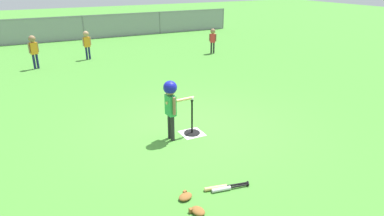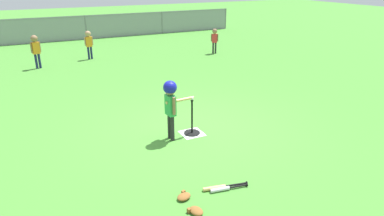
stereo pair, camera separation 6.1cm
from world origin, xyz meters
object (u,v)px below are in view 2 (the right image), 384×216
baseball_on_tee (192,98)px  fielder_near_right (215,38)px  fielder_deep_left (89,41)px  spare_bat_wood (219,187)px  batter_child (171,98)px  batting_tee (192,128)px  fielder_near_left (36,47)px  spare_bat_silver (224,189)px  glove_by_plate (184,196)px  glove_near_bats (196,211)px

baseball_on_tee → fielder_near_right: (4.14, 6.30, -0.11)m
fielder_deep_left → spare_bat_wood: bearing=-89.7°
batter_child → baseball_on_tee: bearing=4.8°
batting_tee → fielder_near_right: fielder_near_right is taller
fielder_near_left → batting_tee: bearing=-70.9°
fielder_near_right → spare_bat_silver: size_ratio=1.68×
batting_tee → fielder_deep_left: (-0.55, 7.52, 0.56)m
fielder_near_left → fielder_deep_left: size_ratio=1.06×
spare_bat_silver → spare_bat_wood: size_ratio=0.85×
batting_tee → batter_child: bearing=-175.2°
fielder_near_right → spare_bat_silver: (-4.59, -8.26, -0.61)m
glove_by_plate → glove_near_bats: same height
fielder_deep_left → glove_by_plate: 9.43m
batter_child → fielder_near_left: batter_child is taller
glove_by_plate → glove_near_bats: bearing=-88.8°
fielder_deep_left → baseball_on_tee: bearing=-85.9°
fielder_near_left → glove_near_bats: size_ratio=4.55×
batting_tee → glove_near_bats: 2.47m
batter_child → glove_by_plate: (-0.60, -1.83, -0.81)m
batter_child → glove_by_plate: bearing=-108.0°
batting_tee → spare_bat_silver: size_ratio=1.21×
batting_tee → fielder_deep_left: 7.56m
spare_bat_wood → glove_by_plate: bearing=177.8°
batting_tee → batter_child: batter_child is taller
fielder_near_left → glove_near_bats: bearing=-81.7°
glove_by_plate → batting_tee: bearing=60.5°
spare_bat_silver → glove_by_plate: bearing=171.8°
batting_tee → batter_child: 0.86m
batting_tee → baseball_on_tee: bearing=90.0°
fielder_near_right → glove_by_plate: fielder_near_right is taller
fielder_near_right → fielder_deep_left: bearing=165.5°
batting_tee → fielder_deep_left: fielder_deep_left is taller
batter_child → glove_by_plate: batter_child is taller
glove_near_bats → fielder_near_left: bearing=98.3°
batter_child → spare_bat_silver: 2.08m
baseball_on_tee → fielder_deep_left: (-0.55, 7.52, -0.07)m
glove_by_plate → baseball_on_tee: bearing=60.5°
baseball_on_tee → batter_child: size_ratio=0.06×
batter_child → fielder_deep_left: (-0.08, 7.56, -0.16)m
baseball_on_tee → glove_near_bats: baseball_on_tee is taller
fielder_deep_left → spare_bat_silver: bearing=-89.4°
spare_bat_silver → spare_bat_wood: 0.08m
fielder_near_left → spare_bat_silver: size_ratio=1.91×
spare_bat_silver → glove_near_bats: 0.66m
spare_bat_wood → fielder_deep_left: bearing=90.3°
baseball_on_tee → spare_bat_silver: 2.13m
fielder_near_left → fielder_deep_left: bearing=18.0°
glove_by_plate → glove_near_bats: (0.01, -0.36, 0.00)m
glove_near_bats → spare_bat_silver: bearing=24.3°
baseball_on_tee → spare_bat_wood: 2.08m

